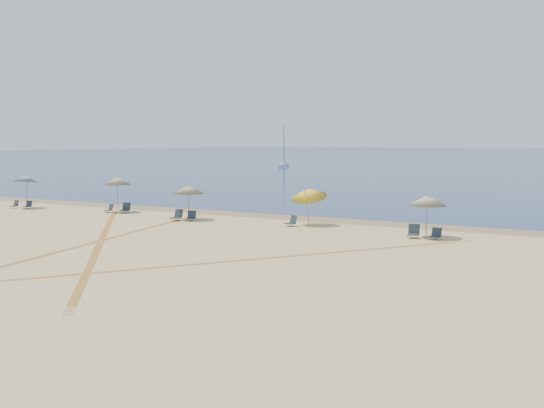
# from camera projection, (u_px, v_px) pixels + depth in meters

# --- Properties ---
(ocean) EXTENTS (500.00, 500.00, 0.00)m
(ocean) POSITION_uv_depth(u_px,v_px,m) (544.00, 155.00, 217.82)
(ocean) COLOR #0C2151
(ocean) RESTS_ON ground
(wet_sand) EXTENTS (500.00, 500.00, 0.00)m
(wet_sand) POSITION_uv_depth(u_px,v_px,m) (300.00, 218.00, 41.54)
(wet_sand) COLOR olive
(wet_sand) RESTS_ON ground
(umbrella_0) EXTENTS (1.85, 1.89, 2.65)m
(umbrella_0) POSITION_uv_depth(u_px,v_px,m) (25.00, 178.00, 47.49)
(umbrella_0) COLOR gray
(umbrella_0) RESTS_ON ground
(umbrella_1) EXTENTS (1.93, 1.93, 2.61)m
(umbrella_1) POSITION_uv_depth(u_px,v_px,m) (117.00, 181.00, 44.83)
(umbrella_1) COLOR gray
(umbrella_1) RESTS_ON ground
(umbrella_2) EXTENTS (2.13, 2.13, 2.32)m
(umbrella_2) POSITION_uv_depth(u_px,v_px,m) (188.00, 189.00, 40.57)
(umbrella_2) COLOR gray
(umbrella_2) RESTS_ON ground
(umbrella_3) EXTENTS (2.22, 2.29, 2.56)m
(umbrella_3) POSITION_uv_depth(u_px,v_px,m) (309.00, 193.00, 37.96)
(umbrella_3) COLOR gray
(umbrella_3) RESTS_ON ground
(umbrella_4) EXTENTS (2.11, 2.11, 2.32)m
(umbrella_4) POSITION_uv_depth(u_px,v_px,m) (427.00, 201.00, 33.12)
(umbrella_4) COLOR gray
(umbrella_4) RESTS_ON ground
(chair_0) EXTENTS (0.52, 0.60, 0.60)m
(chair_0) POSITION_uv_depth(u_px,v_px,m) (15.00, 205.00, 47.53)
(chair_0) COLOR #1C252D
(chair_0) RESTS_ON ground
(chair_1) EXTENTS (0.59, 0.66, 0.59)m
(chair_1) POSITION_uv_depth(u_px,v_px,m) (28.00, 205.00, 47.24)
(chair_1) COLOR #1C252D
(chair_1) RESTS_ON ground
(chair_2) EXTENTS (0.65, 0.71, 0.60)m
(chair_2) POSITION_uv_depth(u_px,v_px,m) (109.00, 209.00, 44.70)
(chair_2) COLOR #1C252D
(chair_2) RESTS_ON ground
(chair_3) EXTENTS (0.75, 0.83, 0.72)m
(chair_3) POSITION_uv_depth(u_px,v_px,m) (126.00, 208.00, 44.37)
(chair_3) COLOR #1C252D
(chair_3) RESTS_ON ground
(chair_4) EXTENTS (0.63, 0.73, 0.73)m
(chair_4) POSITION_uv_depth(u_px,v_px,m) (177.00, 216.00, 40.06)
(chair_4) COLOR #1C252D
(chair_4) RESTS_ON ground
(chair_5) EXTENTS (0.76, 0.81, 0.66)m
(chair_5) POSITION_uv_depth(u_px,v_px,m) (191.00, 216.00, 39.95)
(chair_5) COLOR #1C252D
(chair_5) RESTS_ON ground
(chair_6) EXTENTS (0.74, 0.79, 0.64)m
(chair_6) POSITION_uv_depth(u_px,v_px,m) (292.00, 221.00, 37.45)
(chair_6) COLOR #1C252D
(chair_6) RESTS_ON ground
(chair_7) EXTENTS (0.71, 0.80, 0.73)m
(chair_7) POSITION_uv_depth(u_px,v_px,m) (414.00, 232.00, 32.97)
(chair_7) COLOR #1C252D
(chair_7) RESTS_ON ground
(chair_8) EXTENTS (0.54, 0.63, 0.62)m
(chair_8) POSITION_uv_depth(u_px,v_px,m) (436.00, 234.00, 32.37)
(chair_8) COLOR #1C252D
(chair_8) RESTS_ON ground
(sailboat_3) EXTENTS (3.25, 5.72, 8.29)m
(sailboat_3) POSITION_uv_depth(u_px,v_px,m) (284.00, 154.00, 122.70)
(sailboat_3) COLOR white
(sailboat_3) RESTS_ON ocean
(tire_tracks) EXTENTS (48.49, 42.94, 0.00)m
(tire_tracks) POSITION_uv_depth(u_px,v_px,m) (122.00, 250.00, 29.39)
(tire_tracks) COLOR tan
(tire_tracks) RESTS_ON ground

